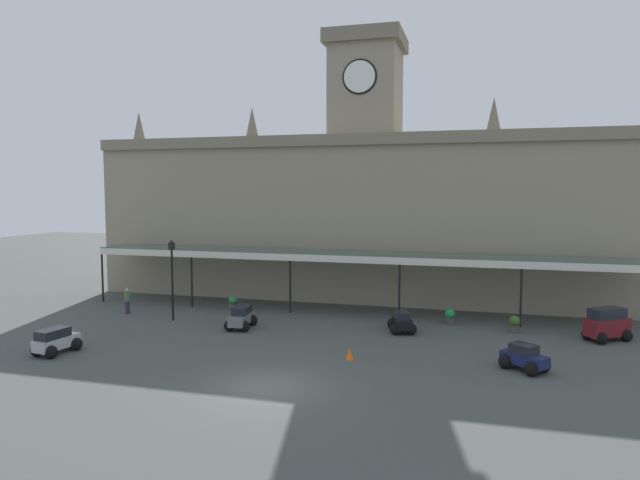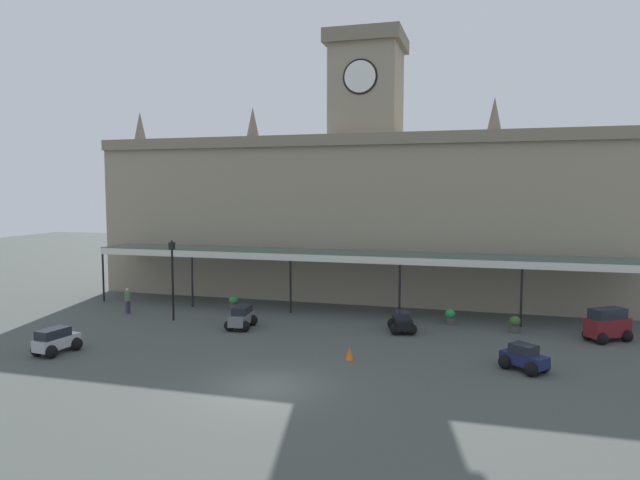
{
  "view_description": "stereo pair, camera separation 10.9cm",
  "coord_description": "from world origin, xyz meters",
  "px_view_note": "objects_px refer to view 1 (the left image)",
  "views": [
    {
      "loc": [
        8.26,
        -21.33,
        8.07
      ],
      "look_at": [
        0.0,
        8.22,
        5.37
      ],
      "focal_mm": 32.03,
      "sensor_mm": 36.0,
      "label": 1
    },
    {
      "loc": [
        8.36,
        -21.3,
        8.07
      ],
      "look_at": [
        0.0,
        8.22,
        5.37
      ],
      "focal_mm": 32.03,
      "sensor_mm": 36.0,
      "label": 2
    }
  ],
  "objects_px": {
    "planter_by_canopy": "(233,303)",
    "planter_near_kerb": "(515,324)",
    "car_silver_estate": "(56,342)",
    "pedestrian_crossing_forecourt": "(127,300)",
    "car_black_sedan": "(402,323)",
    "traffic_cone": "(350,353)",
    "car_navy_sedan": "(524,359)",
    "car_grey_estate": "(241,319)",
    "victorian_lamppost": "(172,271)",
    "car_maroon_van": "(607,326)",
    "planter_forecourt_centre": "(450,316)"
  },
  "relations": [
    {
      "from": "pedestrian_crossing_forecourt",
      "to": "planter_near_kerb",
      "type": "bearing_deg",
      "value": 3.75
    },
    {
      "from": "car_silver_estate",
      "to": "victorian_lamppost",
      "type": "distance_m",
      "value": 8.54
    },
    {
      "from": "victorian_lamppost",
      "to": "planter_by_canopy",
      "type": "relative_size",
      "value": 5.2
    },
    {
      "from": "planter_by_canopy",
      "to": "planter_near_kerb",
      "type": "xyz_separation_m",
      "value": [
        17.94,
        -1.41,
        0.0
      ]
    },
    {
      "from": "planter_forecourt_centre",
      "to": "traffic_cone",
      "type": "bearing_deg",
      "value": -116.43
    },
    {
      "from": "planter_by_canopy",
      "to": "car_silver_estate",
      "type": "bearing_deg",
      "value": -109.21
    },
    {
      "from": "car_grey_estate",
      "to": "planter_forecourt_centre",
      "type": "relative_size",
      "value": 2.42
    },
    {
      "from": "car_navy_sedan",
      "to": "car_black_sedan",
      "type": "distance_m",
      "value": 8.29
    },
    {
      "from": "car_silver_estate",
      "to": "traffic_cone",
      "type": "distance_m",
      "value": 14.51
    },
    {
      "from": "car_navy_sedan",
      "to": "planter_by_canopy",
      "type": "distance_m",
      "value": 19.85
    },
    {
      "from": "car_maroon_van",
      "to": "planter_near_kerb",
      "type": "height_order",
      "value": "car_maroon_van"
    },
    {
      "from": "pedestrian_crossing_forecourt",
      "to": "planter_forecourt_centre",
      "type": "bearing_deg",
      "value": 7.23
    },
    {
      "from": "planter_near_kerb",
      "to": "car_black_sedan",
      "type": "bearing_deg",
      "value": -165.97
    },
    {
      "from": "car_silver_estate",
      "to": "pedestrian_crossing_forecourt",
      "type": "relative_size",
      "value": 1.41
    },
    {
      "from": "traffic_cone",
      "to": "planter_by_canopy",
      "type": "bearing_deg",
      "value": 138.38
    },
    {
      "from": "car_grey_estate",
      "to": "car_navy_sedan",
      "type": "height_order",
      "value": "car_grey_estate"
    },
    {
      "from": "car_black_sedan",
      "to": "planter_near_kerb",
      "type": "relative_size",
      "value": 2.3
    },
    {
      "from": "car_grey_estate",
      "to": "planter_by_canopy",
      "type": "bearing_deg",
      "value": 119.43
    },
    {
      "from": "traffic_cone",
      "to": "planter_near_kerb",
      "type": "distance_m",
      "value": 10.9
    },
    {
      "from": "pedestrian_crossing_forecourt",
      "to": "car_navy_sedan",
      "type": "bearing_deg",
      "value": -12.76
    },
    {
      "from": "victorian_lamppost",
      "to": "planter_by_canopy",
      "type": "distance_m",
      "value": 5.24
    },
    {
      "from": "car_grey_estate",
      "to": "planter_near_kerb",
      "type": "bearing_deg",
      "value": 11.7
    },
    {
      "from": "planter_forecourt_centre",
      "to": "planter_by_canopy",
      "type": "bearing_deg",
      "value": 178.43
    },
    {
      "from": "car_black_sedan",
      "to": "traffic_cone",
      "type": "bearing_deg",
      "value": -105.78
    },
    {
      "from": "car_maroon_van",
      "to": "car_navy_sedan",
      "type": "bearing_deg",
      "value": -125.41
    },
    {
      "from": "car_silver_estate",
      "to": "car_navy_sedan",
      "type": "bearing_deg",
      "value": 8.83
    },
    {
      "from": "car_black_sedan",
      "to": "pedestrian_crossing_forecourt",
      "type": "height_order",
      "value": "pedestrian_crossing_forecourt"
    },
    {
      "from": "planter_near_kerb",
      "to": "car_navy_sedan",
      "type": "bearing_deg",
      "value": -89.87
    },
    {
      "from": "car_navy_sedan",
      "to": "planter_near_kerb",
      "type": "bearing_deg",
      "value": 90.13
    },
    {
      "from": "car_black_sedan",
      "to": "victorian_lamppost",
      "type": "bearing_deg",
      "value": -175.96
    },
    {
      "from": "traffic_cone",
      "to": "planter_by_canopy",
      "type": "xyz_separation_m",
      "value": [
        -10.07,
        8.94,
        0.19
      ]
    },
    {
      "from": "planter_forecourt_centre",
      "to": "car_black_sedan",
      "type": "bearing_deg",
      "value": -134.95
    },
    {
      "from": "car_black_sedan",
      "to": "car_silver_estate",
      "type": "relative_size",
      "value": 0.94
    },
    {
      "from": "planter_near_kerb",
      "to": "planter_forecourt_centre",
      "type": "distance_m",
      "value": 3.77
    },
    {
      "from": "car_grey_estate",
      "to": "victorian_lamppost",
      "type": "bearing_deg",
      "value": 172.43
    },
    {
      "from": "car_silver_estate",
      "to": "planter_by_canopy",
      "type": "xyz_separation_m",
      "value": [
        4.14,
        11.88,
        -0.07
      ]
    },
    {
      "from": "victorian_lamppost",
      "to": "car_navy_sedan",
      "type": "bearing_deg",
      "value": -12.56
    },
    {
      "from": "car_black_sedan",
      "to": "planter_near_kerb",
      "type": "distance_m",
      "value": 6.38
    },
    {
      "from": "car_grey_estate",
      "to": "pedestrian_crossing_forecourt",
      "type": "distance_m",
      "value": 8.89
    },
    {
      "from": "car_maroon_van",
      "to": "planter_forecourt_centre",
      "type": "height_order",
      "value": "car_maroon_van"
    },
    {
      "from": "victorian_lamppost",
      "to": "car_maroon_van",
      "type": "bearing_deg",
      "value": 4.68
    },
    {
      "from": "car_maroon_van",
      "to": "victorian_lamppost",
      "type": "distance_m",
      "value": 25.05
    },
    {
      "from": "planter_by_canopy",
      "to": "pedestrian_crossing_forecourt",
      "type": "bearing_deg",
      "value": -154.1
    },
    {
      "from": "car_navy_sedan",
      "to": "traffic_cone",
      "type": "height_order",
      "value": "car_navy_sedan"
    },
    {
      "from": "car_navy_sedan",
      "to": "car_black_sedan",
      "type": "height_order",
      "value": "same"
    },
    {
      "from": "car_black_sedan",
      "to": "car_maroon_van",
      "type": "bearing_deg",
      "value": 5.5
    },
    {
      "from": "planter_by_canopy",
      "to": "planter_near_kerb",
      "type": "distance_m",
      "value": 18.0
    },
    {
      "from": "car_silver_estate",
      "to": "pedestrian_crossing_forecourt",
      "type": "xyz_separation_m",
      "value": [
        -2.01,
        8.89,
        0.34
      ]
    },
    {
      "from": "pedestrian_crossing_forecourt",
      "to": "planter_forecourt_centre",
      "type": "xyz_separation_m",
      "value": [
        20.47,
        2.6,
        -0.42
      ]
    },
    {
      "from": "planter_by_canopy",
      "to": "car_grey_estate",
      "type": "bearing_deg",
      "value": -60.57
    }
  ]
}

